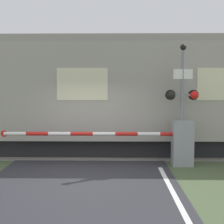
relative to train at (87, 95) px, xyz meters
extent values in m
plane|color=#475638|center=(0.23, -3.40, -2.05)|extent=(80.00, 80.00, 0.00)
cube|color=slate|center=(0.23, 0.00, -2.03)|extent=(36.00, 3.20, 0.03)
cube|color=#595451|center=(0.23, -0.72, -1.97)|extent=(36.00, 0.08, 0.10)
cube|color=#595451|center=(0.23, 0.72, -1.97)|extent=(36.00, 0.08, 0.10)
cube|color=black|center=(0.00, 0.00, -1.75)|extent=(14.67, 2.43, 0.60)
cube|color=#9E998E|center=(0.00, 0.00, 0.13)|extent=(15.94, 2.86, 3.16)
cube|color=gray|center=(0.00, 0.00, 1.83)|extent=(15.62, 2.63, 0.24)
cube|color=beige|center=(4.38, -1.44, 0.37)|extent=(1.59, 0.02, 1.01)
cube|color=beige|center=(0.00, -1.44, 0.37)|extent=(1.59, 0.02, 1.01)
cube|color=gray|center=(3.03, -2.07, -1.37)|extent=(0.60, 0.44, 1.35)
cylinder|color=gray|center=(3.03, -2.07, -1.10)|extent=(0.16, 0.16, 0.18)
cylinder|color=red|center=(2.70, -2.07, -1.10)|extent=(0.66, 0.11, 0.11)
cylinder|color=white|center=(2.04, -2.07, -1.10)|extent=(0.66, 0.11, 0.11)
cylinder|color=red|center=(1.37, -2.07, -1.10)|extent=(0.66, 0.11, 0.11)
cylinder|color=white|center=(0.71, -2.07, -1.10)|extent=(0.66, 0.11, 0.11)
cylinder|color=red|center=(0.05, -2.07, -1.10)|extent=(0.66, 0.11, 0.11)
cylinder|color=white|center=(-0.62, -2.07, -1.10)|extent=(0.66, 0.11, 0.11)
cylinder|color=red|center=(-1.28, -2.07, -1.10)|extent=(0.66, 0.11, 0.11)
cylinder|color=white|center=(-1.95, -2.07, -1.10)|extent=(0.66, 0.11, 0.11)
cylinder|color=red|center=(-2.28, -2.07, -1.10)|extent=(0.20, 0.02, 0.20)
cylinder|color=gray|center=(3.01, -2.03, -0.35)|extent=(0.11, 0.11, 3.38)
cube|color=gray|center=(3.01, -2.03, 0.05)|extent=(0.80, 0.07, 0.07)
sphere|color=black|center=(2.67, -2.08, 0.05)|extent=(0.24, 0.24, 0.24)
sphere|color=red|center=(3.35, -2.08, 0.05)|extent=(0.24, 0.24, 0.24)
cylinder|color=black|center=(2.67, -1.97, 0.05)|extent=(0.30, 0.06, 0.30)
cylinder|color=black|center=(3.35, -1.97, 0.05)|extent=(0.30, 0.06, 0.30)
cube|color=white|center=(3.01, -2.07, 0.66)|extent=(0.56, 0.02, 0.28)
sphere|color=black|center=(3.01, -2.03, 1.44)|extent=(0.18, 0.18, 0.18)
camera|label=1|loc=(1.09, -11.21, 0.34)|focal=50.00mm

